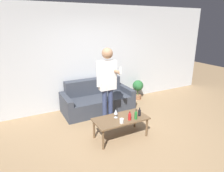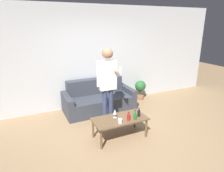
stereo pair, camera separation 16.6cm
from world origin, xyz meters
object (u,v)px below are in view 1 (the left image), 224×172
Objects in this scene: couch at (97,100)px; coffee_table at (121,120)px; bottle_orange at (136,115)px; person_standing_front at (107,80)px.

coffee_table is at bearing -94.51° from couch.
couch reaches higher than bottle_orange.
coffee_table is 5.40× the size of bottle_orange.
person_standing_front is at bearing -97.40° from couch.
person_standing_front is at bearing 89.72° from coffee_table.
bottle_orange is at bearing -72.49° from person_standing_front.
coffee_table is at bearing -90.28° from person_standing_front.
person_standing_front is (-0.24, 0.77, 0.56)m from bottle_orange.
bottle_orange reaches higher than coffee_table.
person_standing_front is (0.00, 0.60, 0.69)m from coffee_table.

